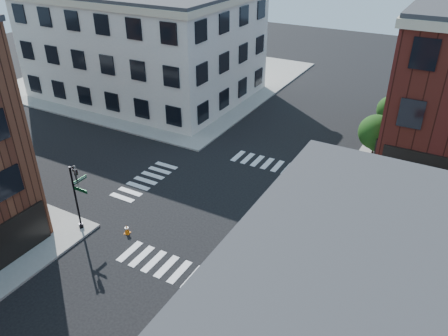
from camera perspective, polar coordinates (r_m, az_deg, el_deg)
name	(u,v)px	position (r m, az deg, el deg)	size (l,w,h in m)	color
ground	(226,206)	(30.39, 0.24, -4.99)	(120.00, 120.00, 0.00)	black
sidewalk_nw	(161,77)	(56.86, -8.22, 11.66)	(30.00, 30.00, 0.15)	gray
building_nw	(145,44)	(50.43, -10.26, 15.62)	(22.00, 16.00, 11.00)	silver
tree_near	(377,134)	(35.15, 19.31, 4.20)	(2.69, 2.69, 4.49)	black
tree_far	(391,111)	(40.78, 21.02, 6.91)	(2.43, 2.43, 4.07)	black
signal_pole	(77,191)	(28.16, -18.66, -2.88)	(1.29, 1.24, 4.60)	black
box_truck	(354,262)	(23.72, 16.57, -11.68)	(8.98, 3.66, 3.97)	white
traffic_cone	(127,229)	(28.43, -12.58, -7.83)	(0.41, 0.41, 0.64)	orange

